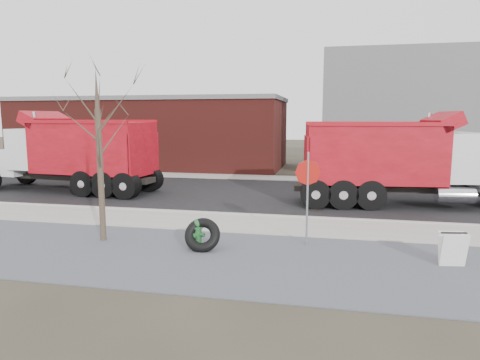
% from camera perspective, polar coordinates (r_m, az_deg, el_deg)
% --- Properties ---
extents(ground, '(120.00, 120.00, 0.00)m').
position_cam_1_polar(ground, '(15.08, -2.01, -6.08)').
color(ground, '#383328').
rests_on(ground, ground).
extents(gravel_verge, '(60.00, 5.00, 0.03)m').
position_cam_1_polar(gravel_verge, '(11.85, -6.13, -10.11)').
color(gravel_verge, slate).
rests_on(gravel_verge, ground).
extents(sidewalk, '(60.00, 2.50, 0.06)m').
position_cam_1_polar(sidewalk, '(15.31, -1.79, -5.75)').
color(sidewalk, '#9E9B93').
rests_on(sidewalk, ground).
extents(curb, '(60.00, 0.15, 0.11)m').
position_cam_1_polar(curb, '(16.54, -0.72, -4.60)').
color(curb, '#9E9B93').
rests_on(curb, ground).
extents(road, '(60.00, 9.40, 0.02)m').
position_cam_1_polar(road, '(21.11, 2.09, -1.89)').
color(road, black).
rests_on(road, ground).
extents(far_sidewalk, '(60.00, 2.00, 0.06)m').
position_cam_1_polar(far_sidewalk, '(26.68, 4.18, 0.27)').
color(far_sidewalk, '#9E9B93').
rests_on(far_sidewalk, ground).
extents(building_grey, '(12.00, 10.00, 8.00)m').
position_cam_1_polar(building_grey, '(32.64, 21.77, 8.17)').
color(building_grey, slate).
rests_on(building_grey, ground).
extents(building_brick, '(20.20, 8.20, 5.30)m').
position_cam_1_polar(building_brick, '(34.00, -11.63, 6.30)').
color(building_brick, maroon).
rests_on(building_brick, ground).
extents(bare_tree, '(3.20, 3.20, 5.20)m').
position_cam_1_polar(bare_tree, '(13.40, -18.34, 5.95)').
color(bare_tree, '#382D23').
rests_on(bare_tree, ground).
extents(fire_hydrant, '(0.49, 0.49, 0.87)m').
position_cam_1_polar(fire_hydrant, '(12.44, -5.71, -7.34)').
color(fire_hydrant, '#286A2F').
rests_on(fire_hydrant, ground).
extents(truck_tire, '(1.10, 0.89, 1.01)m').
position_cam_1_polar(truck_tire, '(12.26, -5.04, -7.33)').
color(truck_tire, black).
rests_on(truck_tire, ground).
extents(stop_sign, '(0.74, 0.20, 2.78)m').
position_cam_1_polar(stop_sign, '(12.53, 9.02, -0.32)').
color(stop_sign, gray).
rests_on(stop_sign, ground).
extents(sandwich_board, '(0.69, 0.49, 0.89)m').
position_cam_1_polar(sandwich_board, '(12.14, 26.51, -8.25)').
color(sandwich_board, white).
rests_on(sandwich_board, ground).
extents(dump_truck_red_a, '(9.99, 3.63, 3.95)m').
position_cam_1_polar(dump_truck_red_a, '(19.49, 21.03, 2.62)').
color(dump_truck_red_a, black).
rests_on(dump_truck_red_a, ground).
extents(dump_truck_red_b, '(9.75, 3.57, 4.02)m').
position_cam_1_polar(dump_truck_red_b, '(23.32, -21.52, 3.54)').
color(dump_truck_red_b, black).
rests_on(dump_truck_red_b, ground).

